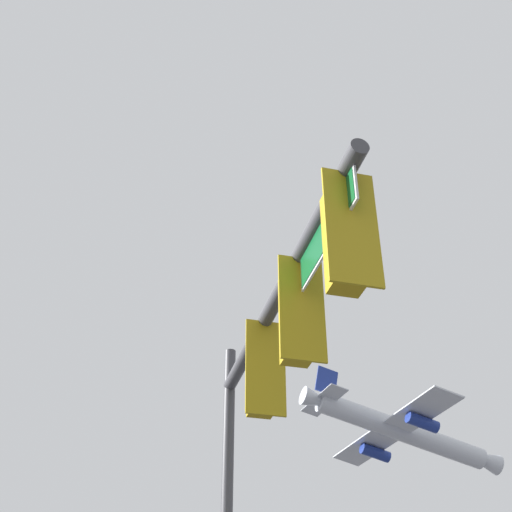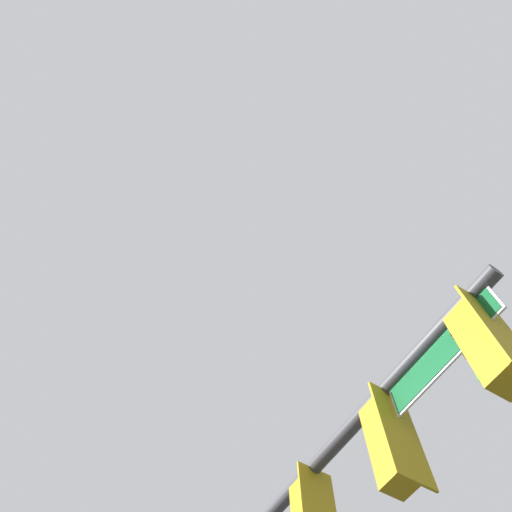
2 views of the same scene
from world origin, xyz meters
name	(u,v)px [view 1 (image 1 of 2)]	position (x,y,z in m)	size (l,w,h in m)	color
signal_pole_near	(276,369)	(-4.69, -6.31, 5.02)	(5.67, 0.54, 6.56)	#47474C
airplane	(403,432)	(-80.68, 33.97, 35.82)	(27.24, 29.71, 11.80)	silver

